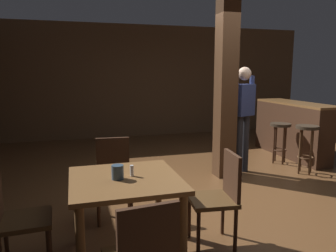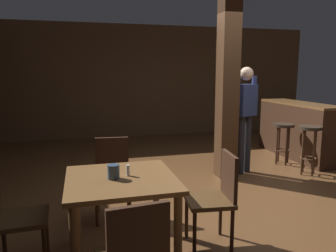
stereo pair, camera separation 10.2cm
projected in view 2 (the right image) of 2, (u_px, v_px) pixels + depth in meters
name	position (u px, v px, depth m)	size (l,w,h in m)	color
ground_plane	(243.00, 195.00, 4.41)	(10.80, 10.80, 0.00)	brown
wall_back	(162.00, 81.00, 8.47)	(8.00, 0.10, 2.80)	brown
pillar	(228.00, 88.00, 5.01)	(0.28, 0.28, 2.80)	#422816
dining_table	(121.00, 191.00, 2.85)	(0.93, 0.93, 0.75)	brown
chair_north	(113.00, 173.00, 3.72)	(0.46, 0.46, 0.89)	#4C3319
chair_east	(217.00, 194.00, 3.08)	(0.46, 0.46, 0.89)	#4C3319
chair_west	(11.00, 213.00, 2.67)	(0.44, 0.44, 0.89)	#4C3319
napkin_cup	(113.00, 172.00, 2.78)	(0.10, 0.10, 0.12)	#33475B
salt_shaker	(128.00, 170.00, 2.86)	(0.03, 0.03, 0.10)	silver
standing_person	(245.00, 112.00, 5.24)	(0.47, 0.31, 1.72)	navy
bar_counter	(295.00, 130.00, 6.32)	(0.56, 1.91, 1.06)	brown
bar_stool_near	(310.00, 138.00, 5.23)	(0.36, 0.36, 0.79)	#2D2319
bar_stool_mid	(283.00, 133.00, 5.85)	(0.36, 0.36, 0.73)	#2D2319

